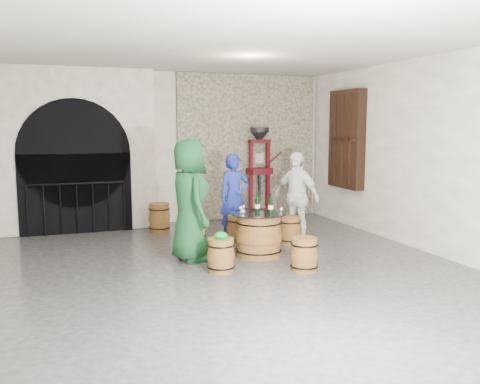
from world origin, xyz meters
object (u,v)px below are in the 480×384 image
object	(u,v)px
barrel_stool_left	(194,245)
wine_bottle_right	(258,203)
wine_bottle_center	(271,205)
corking_press	(260,167)
barrel_stool_near_right	(304,254)
barrel_stool_far	(238,229)
barrel_stool_near_left	(221,255)
person_white	(296,197)
side_barrel	(160,218)
wine_bottle_left	(257,204)
barrel_table	(259,235)
person_blue	(234,197)
barrel_stool_right	(290,230)
person_green	(190,200)

from	to	relation	value
barrel_stool_left	wine_bottle_right	distance (m)	1.23
barrel_stool_left	wine_bottle_right	size ratio (longest dim) A/B	1.50
wine_bottle_center	corking_press	xyz separation A→B (m)	(0.98, 2.92, 0.35)
barrel_stool_near_right	barrel_stool_far	bearing A→B (deg)	98.20
barrel_stool_near_left	wine_bottle_center	bearing A→B (deg)	27.42
barrel_stool_far	wine_bottle_center	distance (m)	1.32
person_white	barrel_stool_near_left	bearing A→B (deg)	-81.09
barrel_stool_near_right	wine_bottle_right	distance (m)	1.31
side_barrel	wine_bottle_left	bearing A→B (deg)	-64.03
corking_press	barrel_stool_left	bearing A→B (deg)	-138.65
wine_bottle_center	side_barrel	size ratio (longest dim) A/B	0.57
corking_press	barrel_stool_near_right	bearing A→B (deg)	-111.77
wine_bottle_left	wine_bottle_center	world-z (taller)	same
wine_bottle_right	barrel_stool_near_left	bearing A→B (deg)	-138.51
barrel_stool_near_left	wine_bottle_right	size ratio (longest dim) A/B	1.50
barrel_table	person_blue	world-z (taller)	person_blue
wine_bottle_left	barrel_stool_near_left	bearing A→B (deg)	-140.78
person_blue	person_white	bearing A→B (deg)	-29.59
barrel_table	barrel_stool_left	world-z (taller)	barrel_table
barrel_stool_right	barrel_stool_near_right	xyz separation A→B (m)	(-0.54, -1.63, 0.00)
barrel_stool_near_right	person_green	distance (m)	1.94
barrel_stool_far	barrel_stool_near_right	distance (m)	2.07
barrel_stool_right	barrel_stool_far	bearing A→B (deg)	152.85
person_blue	wine_bottle_center	world-z (taller)	person_blue
person_green	person_white	size ratio (longest dim) A/B	1.16
barrel_stool_right	person_green	xyz separation A→B (m)	(-1.94, -0.49, 0.70)
barrel_stool_far	wine_bottle_right	xyz separation A→B (m)	(0.02, -0.91, 0.59)
side_barrel	barrel_stool_far	bearing A→B (deg)	-48.92
person_green	wine_bottle_right	bearing A→B (deg)	-94.56
wine_bottle_left	side_barrel	size ratio (longest dim) A/B	0.57
barrel_stool_far	wine_bottle_left	xyz separation A→B (m)	(-0.02, -1.01, 0.59)
wine_bottle_left	wine_bottle_center	bearing A→B (deg)	-45.29
barrel_stool_near_right	person_green	size ratio (longest dim) A/B	0.26
barrel_stool_near_left	corking_press	distance (m)	4.07
barrel_stool_near_right	wine_bottle_right	size ratio (longest dim) A/B	1.50
barrel_stool_near_right	person_green	world-z (taller)	person_green
barrel_stool_far	wine_bottle_left	bearing A→B (deg)	-91.22
barrel_stool_near_right	wine_bottle_left	xyz separation A→B (m)	(-0.32, 1.04, 0.59)
barrel_stool_far	person_green	world-z (taller)	person_green
barrel_stool_left	wine_bottle_left	xyz separation A→B (m)	(1.04, -0.08, 0.59)
barrel_stool_far	barrel_stool_near_left	xyz separation A→B (m)	(-0.85, -1.69, 0.00)
barrel_stool_near_left	wine_bottle_right	xyz separation A→B (m)	(0.87, 0.77, 0.59)
barrel_stool_near_right	wine_bottle_center	distance (m)	1.07
barrel_stool_near_right	person_blue	size ratio (longest dim) A/B	0.31
person_white	wine_bottle_left	bearing A→B (deg)	-83.17
barrel_stool_left	barrel_stool_near_left	xyz separation A→B (m)	(0.21, -0.76, 0.00)
barrel_stool_left	person_white	xyz separation A→B (m)	(2.07, 0.63, 0.57)
barrel_stool_near_left	person_blue	size ratio (longest dim) A/B	0.31
person_green	side_barrel	xyz separation A→B (m)	(-0.05, 2.25, -0.66)
barrel_stool_left	side_barrel	bearing A→B (deg)	92.67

